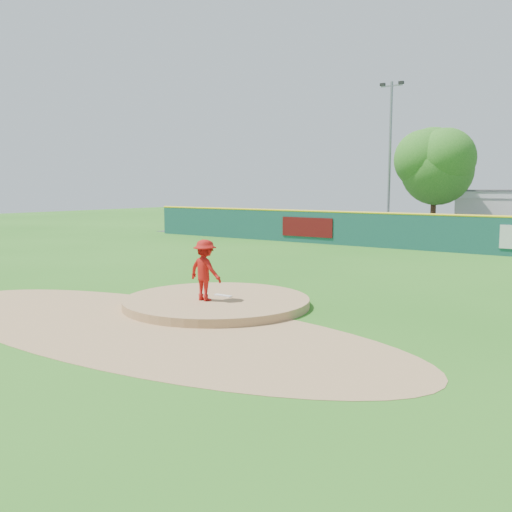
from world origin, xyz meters
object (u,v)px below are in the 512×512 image
Objects in this scene: van at (447,235)px; playground_slide at (269,223)px; pitcher at (205,270)px; light_pole_left at (390,151)px; deciduous_tree at (435,171)px.

playground_slide is at bearing 60.99° from van.
light_pole_left reaches higher than pitcher.
playground_slide reaches higher than van.
van is at bearing -59.91° from deciduous_tree.
van is 9.83m from light_pole_left.
playground_slide is 10.34m from light_pole_left.
playground_slide is 12.78m from deciduous_tree.
van is 5.67m from deciduous_tree.
pitcher reaches higher than playground_slide.
deciduous_tree is (-2.05, 3.53, 3.93)m from van.
light_pole_left reaches higher than van.
deciduous_tree is at bearing -81.21° from pitcher.
playground_slide is at bearing -171.99° from deciduous_tree.
deciduous_tree reaches higher than van.
deciduous_tree is at bearing 8.01° from playground_slide.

